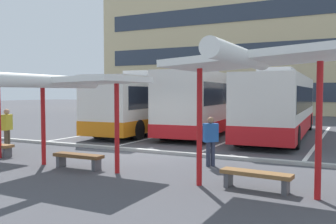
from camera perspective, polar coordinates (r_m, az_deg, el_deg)
The scene contains 16 objects.
ground_plane at distance 14.17m, azimuth -4.96°, elevation -6.51°, with size 160.00×160.00×0.00m, color #47474C.
terminal_building at distance 46.94m, azimuth 17.79°, elevation 10.44°, with size 43.09×13.59×19.74m.
coach_bus_0 at distance 22.90m, azimuth -2.00°, elevation 1.27°, with size 3.41×12.50×3.54m.
coach_bus_1 at distance 21.32m, azimuth 5.94°, elevation 1.44°, with size 3.32×10.53×3.73m.
coach_bus_2 at distance 20.43m, azimuth 16.74°, elevation 0.87°, with size 3.14×11.81×3.51m.
lane_stripe_0 at distance 24.14m, azimuth -6.53°, elevation -2.55°, with size 0.16×14.00×0.01m, color white.
lane_stripe_1 at distance 22.26m, azimuth 1.88°, elevation -3.00°, with size 0.16×14.00×0.01m, color white.
lane_stripe_2 at distance 20.94m, azimuth 11.60°, elevation -3.45°, with size 0.16×14.00×0.01m, color white.
lane_stripe_3 at distance 20.29m, azimuth 22.28°, elevation -3.82°, with size 0.16×14.00×0.01m, color white.
waiting_shelter_1 at distance 11.52m, azimuth -14.50°, elevation 4.23°, with size 3.87×4.32×2.83m.
bench_2 at distance 11.89m, azimuth -13.53°, elevation -6.80°, with size 1.67×0.46×0.45m.
waiting_shelter_2 at distance 8.70m, azimuth 12.83°, elevation 7.31°, with size 3.79×4.42×3.29m.
bench_3 at distance 9.32m, azimuth 13.29°, elevation -9.52°, with size 1.74×0.57×0.45m.
platform_kerb at distance 14.73m, azimuth -3.58°, elevation -5.90°, with size 44.00×0.24×0.12m, color #ADADA8.
waiting_passenger_1 at distance 16.28m, azimuth -23.38°, elevation -2.05°, with size 0.36×0.53×1.68m.
waiting_passenger_2 at distance 11.90m, azimuth 6.53°, elevation -3.99°, with size 0.48×0.47×1.57m.
Camera 1 is at (7.34, -11.89, 2.35)m, focal length 39.91 mm.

